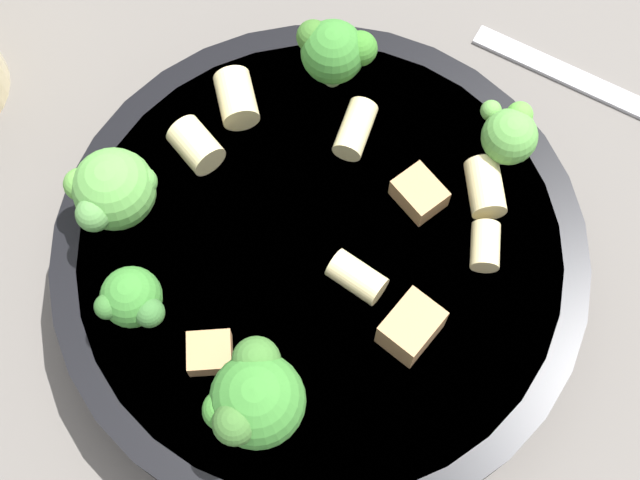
% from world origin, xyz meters
% --- Properties ---
extents(ground_plane, '(2.00, 2.00, 0.00)m').
position_xyz_m(ground_plane, '(0.00, 0.00, 0.00)').
color(ground_plane, '#5B5651').
extents(pasta_bowl, '(0.25, 0.25, 0.04)m').
position_xyz_m(pasta_bowl, '(0.00, 0.00, 0.02)').
color(pasta_bowl, black).
rests_on(pasta_bowl, ground_plane).
extents(broccoli_floret_0, '(0.03, 0.03, 0.03)m').
position_xyz_m(broccoli_floret_0, '(0.10, 0.00, 0.06)').
color(broccoli_floret_0, '#9EC175').
rests_on(broccoli_floret_0, pasta_bowl).
extents(broccoli_floret_1, '(0.04, 0.04, 0.04)m').
position_xyz_m(broccoli_floret_1, '(-0.07, 0.06, 0.07)').
color(broccoli_floret_1, '#93B766').
rests_on(broccoli_floret_1, pasta_bowl).
extents(broccoli_floret_2, '(0.03, 0.03, 0.03)m').
position_xyz_m(broccoli_floret_2, '(-0.09, 0.01, 0.06)').
color(broccoli_floret_2, '#93B766').
rests_on(broccoli_floret_2, pasta_bowl).
extents(broccoli_floret_3, '(0.04, 0.03, 0.04)m').
position_xyz_m(broccoli_floret_3, '(0.05, 0.08, 0.07)').
color(broccoli_floret_3, '#9EC175').
rests_on(broccoli_floret_3, pasta_bowl).
extents(broccoli_floret_4, '(0.04, 0.04, 0.05)m').
position_xyz_m(broccoli_floret_4, '(-0.06, -0.05, 0.07)').
color(broccoli_floret_4, '#93B766').
rests_on(broccoli_floret_4, pasta_bowl).
extents(rigatoni_0, '(0.02, 0.03, 0.02)m').
position_xyz_m(rigatoni_0, '(-0.03, 0.07, 0.05)').
color(rigatoni_0, beige).
rests_on(rigatoni_0, pasta_bowl).
extents(rigatoni_1, '(0.03, 0.03, 0.02)m').
position_xyz_m(rigatoni_1, '(0.08, -0.01, 0.05)').
color(rigatoni_1, beige).
rests_on(rigatoni_1, pasta_bowl).
extents(rigatoni_2, '(0.03, 0.03, 0.01)m').
position_xyz_m(rigatoni_2, '(0.04, 0.04, 0.05)').
color(rigatoni_2, beige).
rests_on(rigatoni_2, pasta_bowl).
extents(rigatoni_3, '(0.02, 0.03, 0.01)m').
position_xyz_m(rigatoni_3, '(0.07, -0.04, 0.05)').
color(rigatoni_3, beige).
rests_on(rigatoni_3, pasta_bowl).
extents(rigatoni_4, '(0.02, 0.03, 0.01)m').
position_xyz_m(rigatoni_4, '(0.01, -0.02, 0.05)').
color(rigatoni_4, beige).
rests_on(rigatoni_4, pasta_bowl).
extents(rigatoni_5, '(0.02, 0.03, 0.02)m').
position_xyz_m(rigatoni_5, '(-0.00, 0.08, 0.05)').
color(rigatoni_5, beige).
rests_on(rigatoni_5, pasta_bowl).
extents(chicken_chunk_0, '(0.02, 0.02, 0.01)m').
position_xyz_m(chicken_chunk_0, '(-0.07, -0.02, 0.05)').
color(chicken_chunk_0, '#A87A4C').
rests_on(chicken_chunk_0, pasta_bowl).
extents(chicken_chunk_1, '(0.03, 0.03, 0.02)m').
position_xyz_m(chicken_chunk_1, '(0.02, -0.05, 0.05)').
color(chicken_chunk_1, '#A87A4C').
rests_on(chicken_chunk_1, pasta_bowl).
extents(chicken_chunk_2, '(0.02, 0.03, 0.01)m').
position_xyz_m(chicken_chunk_2, '(0.05, 0.00, 0.05)').
color(chicken_chunk_2, '#A87A4C').
rests_on(chicken_chunk_2, pasta_bowl).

